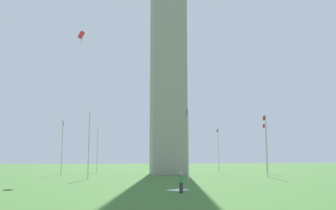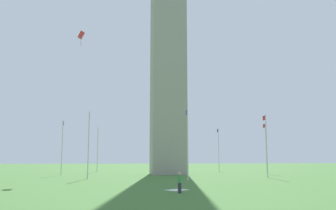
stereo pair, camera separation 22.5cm
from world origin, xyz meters
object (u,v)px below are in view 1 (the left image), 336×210
Objects in this scene: flagpole_ne at (97,147)px; kite_red_box at (81,35)px; flagpole_n at (156,148)px; flagpole_e at (62,145)px; flagpole_nw at (218,148)px; flagpole_w at (266,146)px; flagpole_se at (89,142)px; person_green_shirt at (181,183)px; flagpole_s at (188,141)px; picnic_blanket_near_first_person at (178,190)px; obelisk_monument at (168,25)px; flagpole_sw at (267,143)px.

kite_red_box is at bearing 173.57° from flagpole_ne.
flagpole_e is (-17.64, 17.64, 0.00)m from flagpole_n.
flagpole_nw is (12.47, -30.11, 0.00)m from flagpole_e.
flagpole_se is at bearing 112.50° from flagpole_w.
flagpole_e is 5.49× the size of person_green_shirt.
flagpole_s is at bearing -135.00° from flagpole_e.
kite_red_box is at bearing 27.64° from person_green_shirt.
flagpole_e is at bearing 28.65° from person_green_shirt.
flagpole_s is 4.98× the size of picnic_blanket_near_first_person.
picnic_blanket_near_first_person is (-48.51, 3.56, -4.87)m from flagpole_n.
flagpole_w is 5.49× the size of person_green_shirt.
flagpole_ne and flagpole_nw have the same top height.
obelisk_monument is at bearing 135.12° from flagpole_nw.
flagpole_sw is 32.51m from kite_red_box.
person_green_shirt is at bearing -169.42° from flagpole_ne.
flagpole_s is 1.00× the size of flagpole_sw.
flagpole_e and flagpole_w have the same top height.
flagpole_sw is at bearing -30.95° from person_green_shirt.
flagpole_e is at bearing 89.82° from obelisk_monument.
kite_red_box is at bearing -153.43° from flagpole_e.
flagpole_w is 1.00× the size of flagpole_nw.
flagpole_sw reaches higher than person_green_shirt.
flagpole_w is at bearing -67.50° from flagpole_se.
flagpole_ne is 1.00× the size of flagpole_se.
flagpole_se is at bearing 25.87° from picnic_blanket_near_first_person.
person_green_shirt is (-16.17, 3.82, -4.07)m from flagpole_s.
flagpole_e is 32.60m from flagpole_nw.
obelisk_monument reaches higher than kite_red_box.
obelisk_monument is 27.76m from flagpole_se.
obelisk_monument is at bearing -6.58° from picnic_blanket_near_first_person.
flagpole_ne is 1.00× the size of flagpole_w.
flagpole_e is 24.95m from flagpole_s.
flagpole_n and flagpole_s have the same top height.
obelisk_monument is 5.88× the size of flagpole_ne.
flagpole_se is 21.02m from picnic_blanket_near_first_person.
flagpole_se and flagpole_nw have the same top height.
flagpole_sw is (-24.95, -24.95, 0.00)m from flagpole_ne.
obelisk_monument reaches higher than picnic_blanket_near_first_person.
flagpole_ne and flagpole_sw have the same top height.
flagpole_nw is at bearing -12.98° from person_green_shirt.
flagpole_n is 1.00× the size of flagpole_w.
person_green_shirt is at bearing 142.63° from flagpole_sw.
picnic_blanket_near_first_person is at bearing 175.81° from flagpole_n.
flagpole_nw is 3.81× the size of kite_red_box.
flagpole_w is at bearing -135.00° from flagpole_n.
kite_red_box reaches higher than flagpole_s.
picnic_blanket_near_first_person is (-43.34, 16.03, -4.87)m from flagpole_nw.
flagpole_s is 5.49× the size of person_green_shirt.
flagpole_n is at bearing 67.50° from flagpole_nw.
flagpole_n is at bearing -0.00° from flagpole_s.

